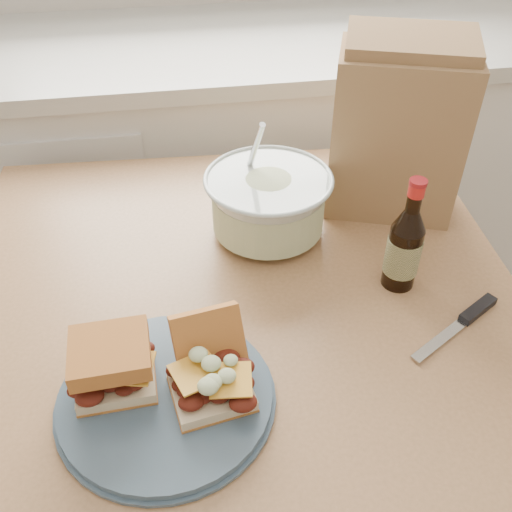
{
  "coord_description": "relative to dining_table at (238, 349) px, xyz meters",
  "views": [
    {
      "loc": [
        -0.15,
        0.15,
        1.48
      ],
      "look_at": [
        -0.04,
        0.84,
        0.89
      ],
      "focal_mm": 40.0,
      "sensor_mm": 36.0,
      "label": 1
    }
  ],
  "objects": [
    {
      "name": "cabinet_run",
      "position": [
        0.07,
        0.88,
        -0.22
      ],
      "size": [
        2.5,
        0.64,
        0.94
      ],
      "color": "silver",
      "rests_on": "ground"
    },
    {
      "name": "dining_table",
      "position": [
        0.0,
        0.0,
        0.0
      ],
      "size": [
        1.03,
        1.03,
        0.81
      ],
      "rotation": [
        0.0,
        0.0,
        -0.06
      ],
      "color": "#AC7C51",
      "rests_on": "ground"
    },
    {
      "name": "plate",
      "position": [
        -0.12,
        -0.18,
        0.13
      ],
      "size": [
        0.3,
        0.3,
        0.02
      ],
      "primitive_type": "cylinder",
      "color": "#3F5467",
      "rests_on": "dining_table"
    },
    {
      "name": "sandwich_left",
      "position": [
        -0.19,
        -0.15,
        0.18
      ],
      "size": [
        0.11,
        0.1,
        0.08
      ],
      "rotation": [
        0.0,
        0.0,
        0.05
      ],
      "color": "beige",
      "rests_on": "plate"
    },
    {
      "name": "sandwich_right",
      "position": [
        -0.06,
        -0.17,
        0.17
      ],
      "size": [
        0.12,
        0.16,
        0.09
      ],
      "rotation": [
        0.0,
        0.0,
        0.17
      ],
      "color": "beige",
      "rests_on": "plate"
    },
    {
      "name": "coleslaw_bowl",
      "position": [
        0.09,
        0.18,
        0.18
      ],
      "size": [
        0.24,
        0.24,
        0.23
      ],
      "color": "silver",
      "rests_on": "dining_table"
    },
    {
      "name": "beer_bottle",
      "position": [
        0.28,
        0.0,
        0.2
      ],
      "size": [
        0.06,
        0.06,
        0.21
      ],
      "rotation": [
        0.0,
        0.0,
        0.35
      ],
      "color": "black",
      "rests_on": "dining_table"
    },
    {
      "name": "knife",
      "position": [
        0.36,
        -0.1,
        0.13
      ],
      "size": [
        0.18,
        0.12,
        0.01
      ],
      "rotation": [
        0.0,
        0.0,
        0.53
      ],
      "color": "silver",
      "rests_on": "dining_table"
    },
    {
      "name": "paper_bag",
      "position": [
        0.34,
        0.24,
        0.28
      ],
      "size": [
        0.28,
        0.23,
        0.31
      ],
      "primitive_type": "cube",
      "rotation": [
        0.0,
        0.0,
        -0.33
      ],
      "color": "#A67850",
      "rests_on": "dining_table"
    }
  ]
}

